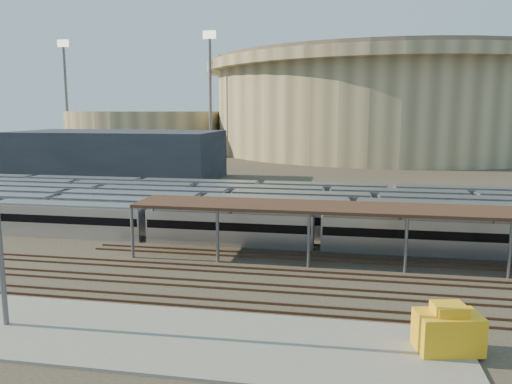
{
  "coord_description": "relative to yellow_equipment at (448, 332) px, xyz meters",
  "views": [
    {
      "loc": [
        12.31,
        -43.01,
        14.21
      ],
      "look_at": [
        2.31,
        12.0,
        5.08
      ],
      "focal_mm": 35.0,
      "sensor_mm": 36.0,
      "label": 1
    }
  ],
  "objects": [
    {
      "name": "apron",
      "position": [
        -23.5,
        -1.2,
        -1.24
      ],
      "size": [
        50.0,
        9.0,
        0.2
      ],
      "primitive_type": "cube",
      "color": "gray",
      "rests_on": "ground"
    },
    {
      "name": "empty_tracks",
      "position": [
        -18.5,
        8.8,
        -1.25
      ],
      "size": [
        170.0,
        9.62,
        0.18
      ],
      "color": "#4C3323",
      "rests_on": "ground"
    },
    {
      "name": "secondary_arena",
      "position": [
        -78.5,
        143.8,
        5.66
      ],
      "size": [
        56.0,
        56.0,
        14.0
      ],
      "primitive_type": "cylinder",
      "color": "tan",
      "rests_on": "ground"
    },
    {
      "name": "service_building",
      "position": [
        -53.5,
        68.8,
        3.66
      ],
      "size": [
        42.0,
        20.0,
        10.0
      ],
      "primitive_type": "cube",
      "color": "#1E232D",
      "rests_on": "ground"
    },
    {
      "name": "floodlight_0",
      "position": [
        -48.5,
        123.8,
        19.31
      ],
      "size": [
        4.0,
        1.0,
        38.4
      ],
      "color": "#5E5D63",
      "rests_on": "ground"
    },
    {
      "name": "ground",
      "position": [
        -18.5,
        13.8,
        -1.34
      ],
      "size": [
        420.0,
        420.0,
        0.0
      ],
      "primitive_type": "plane",
      "color": "#383026",
      "rests_on": "ground"
    },
    {
      "name": "stadium",
      "position": [
        6.5,
        153.8,
        15.13
      ],
      "size": [
        124.0,
        124.0,
        32.5
      ],
      "color": "tan",
      "rests_on": "ground"
    },
    {
      "name": "subway_trains",
      "position": [
        -20.54,
        32.3,
        0.46
      ],
      "size": [
        130.53,
        23.9,
        3.6
      ],
      "color": "#B8B8BD",
      "rests_on": "ground"
    },
    {
      "name": "inspection_shed",
      "position": [
        3.5,
        17.8,
        3.64
      ],
      "size": [
        60.3,
        6.0,
        5.3
      ],
      "color": "#5E5D63",
      "rests_on": "ground"
    },
    {
      "name": "yellow_equipment",
      "position": [
        0.0,
        0.0,
        0.0
      ],
      "size": [
        4.05,
        3.01,
        2.28
      ],
      "primitive_type": "cube",
      "rotation": [
        0.0,
        0.0,
        0.22
      ],
      "color": "#ECA916",
      "rests_on": "apron"
    },
    {
      "name": "floodlight_3",
      "position": [
        -28.5,
        173.8,
        19.31
      ],
      "size": [
        4.0,
        1.0,
        38.4
      ],
      "color": "#5E5D63",
      "rests_on": "ground"
    },
    {
      "name": "floodlight_1",
      "position": [
        -103.5,
        133.8,
        19.31
      ],
      "size": [
        4.0,
        1.0,
        38.4
      ],
      "color": "#5E5D63",
      "rests_on": "ground"
    }
  ]
}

